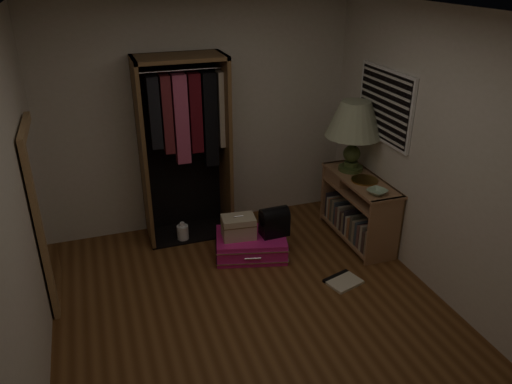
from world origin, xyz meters
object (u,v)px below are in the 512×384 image
console_bookshelf (356,206)px  train_case (239,227)px  white_jug (183,233)px  black_bag (274,221)px  open_wardrobe (186,133)px  floor_mirror (43,216)px  table_lamp (355,121)px  pink_suitcase (251,245)px

console_bookshelf → train_case: console_bookshelf is taller
white_jug → console_bookshelf: bearing=-16.3°
train_case → black_bag: bearing=-4.5°
open_wardrobe → floor_mirror: bearing=-152.6°
train_case → white_jug: train_case is taller
console_bookshelf → table_lamp: 0.97m
black_bag → table_lamp: table_lamp is taller
floor_mirror → white_jug: bearing=24.1°
open_wardrobe → train_case: size_ratio=5.45×
open_wardrobe → white_jug: (-0.14, -0.17, -1.12)m
console_bookshelf → floor_mirror: floor_mirror is taller
floor_mirror → pink_suitcase: bearing=1.9°
floor_mirror → train_case: (1.85, 0.08, -0.50)m
console_bookshelf → train_case: size_ratio=2.98×
train_case → table_lamp: bearing=13.2°
console_bookshelf → open_wardrobe: (-1.75, 0.72, 0.83)m
console_bookshelf → open_wardrobe: bearing=157.6°
black_bag → open_wardrobe: bearing=132.8°
pink_suitcase → black_bag: 0.38m
train_case → white_jug: 0.77m
console_bookshelf → open_wardrobe: open_wardrobe is taller
black_bag → white_jug: size_ratio=1.40×
train_case → white_jug: (-0.51, 0.52, -0.26)m
console_bookshelf → white_jug: (-1.89, 0.55, -0.29)m
console_bookshelf → floor_mirror: bearing=-179.2°
pink_suitcase → white_jug: bearing=154.9°
train_case → table_lamp: (1.39, 0.17, 0.98)m
open_wardrobe → train_case: bearing=-61.7°
floor_mirror → pink_suitcase: floor_mirror is taller
pink_suitcase → table_lamp: 1.76m
pink_suitcase → train_case: size_ratio=2.33×
floor_mirror → train_case: floor_mirror is taller
console_bookshelf → white_jug: console_bookshelf is taller
pink_suitcase → floor_mirror: bearing=-163.5°
open_wardrobe → black_bag: size_ratio=6.40×
open_wardrobe → black_bag: (0.75, -0.76, -0.82)m
floor_mirror → table_lamp: bearing=4.5°
open_wardrobe → table_lamp: bearing=-16.3°
floor_mirror → train_case: size_ratio=4.52×
floor_mirror → pink_suitcase: 2.12m
floor_mirror → black_bag: (2.23, 0.01, -0.45)m
pink_suitcase → white_jug: 0.84m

